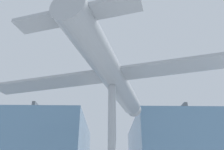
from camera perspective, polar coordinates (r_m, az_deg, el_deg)
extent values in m
cube|color=#51565B|center=(32.64, -16.13, -11.38)|extent=(0.36, 14.60, 0.60)
cube|color=#51565B|center=(32.78, 14.80, -11.61)|extent=(0.36, 14.60, 0.60)
cylinder|color=#999EA3|center=(13.52, 0.00, -17.83)|extent=(0.50, 0.50, 7.61)
cylinder|color=#93999E|center=(14.94, 0.00, 0.00)|extent=(5.59, 13.55, 1.65)
cube|color=#93999E|center=(14.94, 0.00, 0.00)|extent=(18.47, 7.27, 0.18)
cube|color=#93999E|center=(10.33, -9.54, 15.17)|extent=(6.03, 2.72, 0.18)
cone|color=#93999E|center=(21.74, 5.51, -8.57)|extent=(1.74, 1.71, 1.40)
sphere|color=black|center=(22.55, 5.93, -9.21)|extent=(0.44, 0.44, 0.44)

